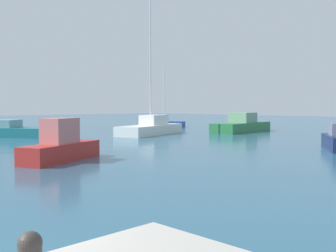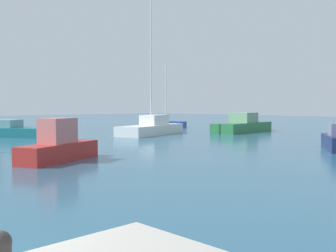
% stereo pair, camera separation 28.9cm
% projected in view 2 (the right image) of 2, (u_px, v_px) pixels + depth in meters
% --- Properties ---
extents(water, '(160.00, 160.00, 0.00)m').
position_uv_depth(water, '(84.00, 141.00, 29.95)').
color(water, '#285670').
rests_on(water, ground).
extents(motorboat_teal_outer_mooring, '(7.00, 8.95, 1.43)m').
position_uv_depth(motorboat_teal_outer_mooring, '(11.00, 131.00, 34.31)').
color(motorboat_teal_outer_mooring, '#1E707A').
rests_on(motorboat_teal_outer_mooring, water).
extents(motorboat_green_far_right, '(8.66, 3.59, 1.94)m').
position_uv_depth(motorboat_green_far_right, '(243.00, 125.00, 40.48)').
color(motorboat_green_far_right, '#28703D').
rests_on(motorboat_green_far_right, water).
extents(sailboat_white_behind_lamppost, '(8.83, 5.00, 12.17)m').
position_uv_depth(sailboat_white_behind_lamppost, '(152.00, 127.00, 36.91)').
color(sailboat_white_behind_lamppost, white).
rests_on(sailboat_white_behind_lamppost, water).
extents(motorboat_red_distant_north, '(4.87, 3.13, 2.04)m').
position_uv_depth(motorboat_red_distant_north, '(59.00, 146.00, 19.12)').
color(motorboat_red_distant_north, '#B22823').
rests_on(motorboat_red_distant_north, water).
extents(sailboat_blue_distant_east, '(3.48, 5.05, 7.88)m').
position_uv_depth(sailboat_blue_distant_east, '(165.00, 123.00, 49.41)').
color(sailboat_blue_distant_east, '#233D93').
rests_on(sailboat_blue_distant_east, water).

